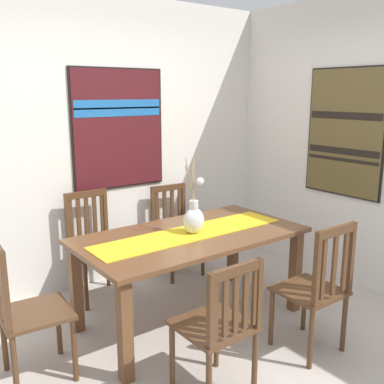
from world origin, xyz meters
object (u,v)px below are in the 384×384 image
at_px(centerpiece_vase, 194,218).
at_px(chair_2, 175,228).
at_px(chair_1, 93,243).
at_px(chair_3, 316,288).
at_px(chair_4, 220,325).
at_px(chair_0, 25,309).
at_px(dining_table, 191,246).
at_px(painting_on_side_wall, 345,133).
at_px(painting_on_back_wall, 118,129).

xyz_separation_m(centerpiece_vase, chair_2, (0.45, 0.91, -0.39)).
relative_size(chair_1, chair_3, 0.98).
xyz_separation_m(chair_1, chair_2, (0.89, -0.00, -0.02)).
bearing_deg(centerpiece_vase, chair_2, 63.82).
relative_size(centerpiece_vase, chair_4, 0.68).
bearing_deg(chair_2, chair_1, 179.92).
height_order(chair_0, chair_1, same).
xyz_separation_m(dining_table, chair_4, (-0.42, -0.86, -0.16)).
height_order(centerpiece_vase, chair_2, centerpiece_vase).
height_order(centerpiece_vase, painting_on_side_wall, painting_on_side_wall).
bearing_deg(chair_0, chair_4, -44.77).
xyz_separation_m(chair_1, chair_4, (0.01, -1.75, -0.02)).
relative_size(chair_3, painting_on_back_wall, 0.86).
xyz_separation_m(dining_table, centerpiece_vase, (0.02, -0.02, 0.23)).
bearing_deg(chair_3, painting_on_side_wall, 29.73).
distance_m(chair_0, painting_on_back_wall, 1.99).
bearing_deg(chair_1, chair_3, -64.42).
distance_m(chair_2, chair_3, 1.79).
bearing_deg(painting_on_back_wall, chair_1, -149.02).
distance_m(chair_3, chair_4, 0.85).
height_order(chair_2, chair_4, chair_2).
height_order(chair_0, chair_2, chair_0).
distance_m(chair_0, chair_1, 1.24).
bearing_deg(painting_on_side_wall, chair_3, -150.27).
bearing_deg(painting_on_side_wall, dining_table, 174.11).
distance_m(centerpiece_vase, chair_0, 1.36).
relative_size(dining_table, centerpiece_vase, 2.91).
relative_size(chair_1, painting_on_back_wall, 0.84).
relative_size(chair_0, chair_2, 1.06).
xyz_separation_m(centerpiece_vase, painting_on_back_wall, (-0.02, 1.17, 0.62)).
height_order(dining_table, painting_on_side_wall, painting_on_side_wall).
height_order(dining_table, chair_4, chair_4).
relative_size(centerpiece_vase, painting_on_back_wall, 0.54).
xyz_separation_m(centerpiece_vase, painting_on_side_wall, (1.67, -0.16, 0.58)).
bearing_deg(painting_on_back_wall, chair_3, -78.15).
distance_m(chair_1, chair_3, 1.98).
relative_size(chair_0, chair_4, 1.07).
bearing_deg(chair_2, chair_3, -91.25).
distance_m(centerpiece_vase, chair_4, 1.02).
bearing_deg(dining_table, chair_2, 62.47).
bearing_deg(chair_0, dining_table, -0.34).
distance_m(painting_on_back_wall, painting_on_side_wall, 2.14).
relative_size(centerpiece_vase, chair_0, 0.64).
distance_m(dining_table, centerpiece_vase, 0.23).
height_order(chair_3, painting_on_side_wall, painting_on_side_wall).
bearing_deg(centerpiece_vase, chair_1, 116.07).
bearing_deg(centerpiece_vase, painting_on_back_wall, 90.95).
relative_size(chair_2, chair_4, 1.00).
height_order(chair_2, painting_on_back_wall, painting_on_back_wall).
relative_size(chair_4, painting_on_back_wall, 0.79).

